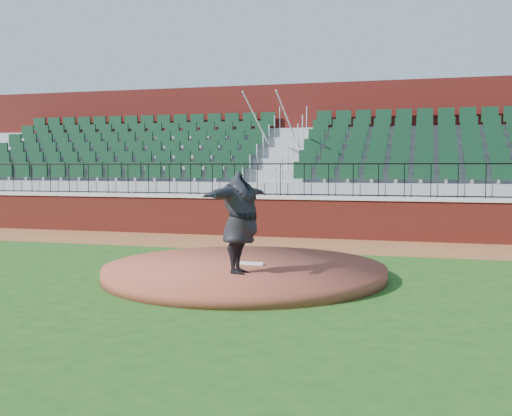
{
  "coord_description": "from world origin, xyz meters",
  "views": [
    {
      "loc": [
        3.61,
        -11.28,
        2.23
      ],
      "look_at": [
        0.0,
        1.5,
        1.3
      ],
      "focal_mm": 42.09,
      "sensor_mm": 36.0,
      "label": 1
    }
  ],
  "objects": [
    {
      "name": "wall_railing",
      "position": [
        0.0,
        7.0,
        1.8
      ],
      "size": [
        34.0,
        0.05,
        1.0
      ],
      "primitive_type": null,
      "color": "black",
      "rests_on": "wall_cap"
    },
    {
      "name": "pitchers_mound",
      "position": [
        0.15,
        0.13,
        0.12
      ],
      "size": [
        5.63,
        5.63,
        0.25
      ],
      "primitive_type": "cylinder",
      "color": "brown",
      "rests_on": "ground"
    },
    {
      "name": "pitcher",
      "position": [
        0.35,
        -0.8,
        1.2
      ],
      "size": [
        0.98,
        2.39,
        1.89
      ],
      "primitive_type": "imported",
      "rotation": [
        0.0,
        0.0,
        1.42
      ],
      "color": "black",
      "rests_on": "pitchers_mound"
    },
    {
      "name": "wall_cap",
      "position": [
        0.0,
        7.0,
        1.25
      ],
      "size": [
        34.0,
        0.45,
        0.1
      ],
      "primitive_type": "cube",
      "color": "#B7B7B7",
      "rests_on": "field_wall"
    },
    {
      "name": "pitching_rubber",
      "position": [
        0.2,
        0.21,
        0.27
      ],
      "size": [
        0.63,
        0.16,
        0.04
      ],
      "primitive_type": "cube",
      "rotation": [
        0.0,
        0.0,
        0.01
      ],
      "color": "white",
      "rests_on": "pitchers_mound"
    },
    {
      "name": "warning_track",
      "position": [
        0.0,
        5.4,
        0.01
      ],
      "size": [
        34.0,
        3.2,
        0.01
      ],
      "primitive_type": "cube",
      "color": "brown",
      "rests_on": "ground"
    },
    {
      "name": "field_wall",
      "position": [
        0.0,
        7.0,
        0.6
      ],
      "size": [
        34.0,
        0.35,
        1.2
      ],
      "primitive_type": "cube",
      "color": "maroon",
      "rests_on": "ground"
    },
    {
      "name": "ground",
      "position": [
        0.0,
        0.0,
        0.0
      ],
      "size": [
        90.0,
        90.0,
        0.0
      ],
      "primitive_type": "plane",
      "color": "#1C4714",
      "rests_on": "ground"
    },
    {
      "name": "seating_stands",
      "position": [
        0.0,
        9.72,
        2.3
      ],
      "size": [
        34.0,
        5.1,
        4.6
      ],
      "primitive_type": null,
      "color": "gray",
      "rests_on": "ground"
    },
    {
      "name": "concourse_wall",
      "position": [
        0.0,
        12.52,
        2.75
      ],
      "size": [
        34.0,
        0.5,
        5.5
      ],
      "primitive_type": "cube",
      "color": "maroon",
      "rests_on": "ground"
    }
  ]
}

